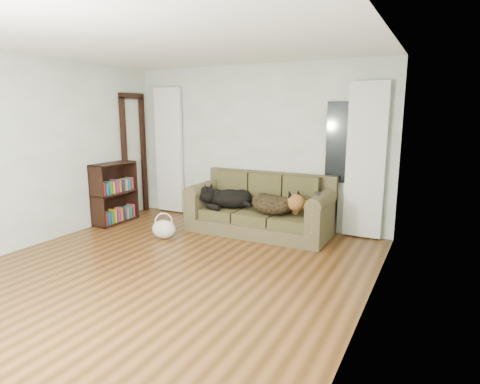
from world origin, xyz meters
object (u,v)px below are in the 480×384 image
at_px(dog_black_lab, 228,199).
at_px(tote_bag, 164,228).
at_px(bookshelf, 115,193).
at_px(sofa, 259,204).
at_px(dog_shepherd, 274,205).

bearing_deg(dog_black_lab, tote_bag, -132.26).
height_order(dog_black_lab, bookshelf, bookshelf).
height_order(sofa, bookshelf, bookshelf).
relative_size(tote_bag, bookshelf, 0.37).
distance_m(dog_shepherd, tote_bag, 1.67).
bearing_deg(tote_bag, sofa, 39.00).
height_order(sofa, dog_shepherd, sofa).
bearing_deg(dog_shepherd, sofa, 5.12).
distance_m(dog_black_lab, tote_bag, 1.12).
bearing_deg(dog_shepherd, bookshelf, 33.72).
bearing_deg(dog_black_lab, dog_shepherd, -11.79).
bearing_deg(sofa, bookshelf, -166.54).
height_order(dog_shepherd, tote_bag, dog_shepherd).
relative_size(sofa, dog_black_lab, 3.12).
height_order(dog_black_lab, dog_shepherd, dog_shepherd).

